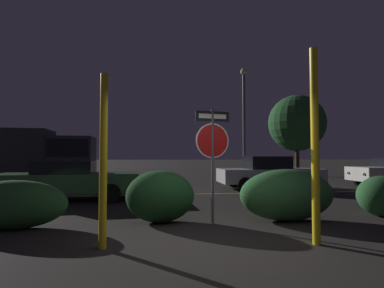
{
  "coord_description": "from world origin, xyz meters",
  "views": [
    {
      "loc": [
        -0.96,
        -4.78,
        1.45
      ],
      "look_at": [
        0.2,
        4.21,
        1.82
      ],
      "focal_mm": 28.0,
      "sensor_mm": 36.0,
      "label": 1
    }
  ],
  "objects_px": {
    "hedge_bush_2": "(287,195)",
    "delivery_truck": "(38,154)",
    "tree_0": "(297,123)",
    "yellow_pole_left": "(103,160)",
    "street_lamp": "(244,113)",
    "stop_sign": "(212,143)",
    "passing_car_1": "(69,180)",
    "hedge_bush_1": "(160,196)",
    "passing_car_2": "(268,173)",
    "yellow_pole_right": "(315,145)",
    "hedge_bush_0": "(14,205)",
    "hedge_bush_3": "(382,196)"
  },
  "relations": [
    {
      "from": "hedge_bush_3",
      "to": "stop_sign",
      "type": "bearing_deg",
      "value": -176.47
    },
    {
      "from": "hedge_bush_0",
      "to": "delivery_truck",
      "type": "distance_m",
      "value": 11.12
    },
    {
      "from": "hedge_bush_2",
      "to": "passing_car_1",
      "type": "xyz_separation_m",
      "value": [
        -5.75,
        3.84,
        0.09
      ]
    },
    {
      "from": "yellow_pole_left",
      "to": "hedge_bush_0",
      "type": "xyz_separation_m",
      "value": [
        -1.98,
        1.54,
        -0.9
      ]
    },
    {
      "from": "hedge_bush_1",
      "to": "hedge_bush_2",
      "type": "relative_size",
      "value": 0.69
    },
    {
      "from": "hedge_bush_2",
      "to": "passing_car_1",
      "type": "distance_m",
      "value": 6.92
    },
    {
      "from": "yellow_pole_right",
      "to": "hedge_bush_1",
      "type": "height_order",
      "value": "yellow_pole_right"
    },
    {
      "from": "delivery_truck",
      "to": "passing_car_1",
      "type": "bearing_deg",
      "value": 24.52
    },
    {
      "from": "passing_car_1",
      "to": "tree_0",
      "type": "xyz_separation_m",
      "value": [
        13.54,
        11.1,
        3.3
      ]
    },
    {
      "from": "hedge_bush_1",
      "to": "yellow_pole_right",
      "type": "bearing_deg",
      "value": -38.27
    },
    {
      "from": "hedge_bush_1",
      "to": "passing_car_1",
      "type": "xyz_separation_m",
      "value": [
        -2.91,
        3.65,
        0.1
      ]
    },
    {
      "from": "hedge_bush_2",
      "to": "delivery_truck",
      "type": "bearing_deg",
      "value": 131.1
    },
    {
      "from": "stop_sign",
      "to": "delivery_truck",
      "type": "bearing_deg",
      "value": 115.28
    },
    {
      "from": "hedge_bush_1",
      "to": "tree_0",
      "type": "height_order",
      "value": "tree_0"
    },
    {
      "from": "hedge_bush_1",
      "to": "passing_car_1",
      "type": "height_order",
      "value": "passing_car_1"
    },
    {
      "from": "passing_car_1",
      "to": "passing_car_2",
      "type": "xyz_separation_m",
      "value": [
        7.83,
        2.47,
        0.05
      ]
    },
    {
      "from": "stop_sign",
      "to": "street_lamp",
      "type": "distance_m",
      "value": 10.77
    },
    {
      "from": "tree_0",
      "to": "hedge_bush_0",
      "type": "bearing_deg",
      "value": -132.12
    },
    {
      "from": "yellow_pole_right",
      "to": "passing_car_2",
      "type": "distance_m",
      "value": 8.5
    },
    {
      "from": "stop_sign",
      "to": "hedge_bush_1",
      "type": "bearing_deg",
      "value": 156.6
    },
    {
      "from": "hedge_bush_3",
      "to": "passing_car_2",
      "type": "bearing_deg",
      "value": 94.14
    },
    {
      "from": "hedge_bush_2",
      "to": "passing_car_2",
      "type": "xyz_separation_m",
      "value": [
        2.08,
        6.31,
        0.14
      ]
    },
    {
      "from": "hedge_bush_1",
      "to": "stop_sign",
      "type": "bearing_deg",
      "value": -13.57
    },
    {
      "from": "yellow_pole_right",
      "to": "street_lamp",
      "type": "xyz_separation_m",
      "value": [
        2.38,
        11.57,
        2.24
      ]
    },
    {
      "from": "stop_sign",
      "to": "hedge_bush_2",
      "type": "relative_size",
      "value": 1.14
    },
    {
      "from": "yellow_pole_right",
      "to": "passing_car_1",
      "type": "height_order",
      "value": "yellow_pole_right"
    },
    {
      "from": "hedge_bush_2",
      "to": "tree_0",
      "type": "height_order",
      "value": "tree_0"
    },
    {
      "from": "hedge_bush_2",
      "to": "delivery_truck",
      "type": "xyz_separation_m",
      "value": [
        -9.15,
        10.49,
        1.01
      ]
    },
    {
      "from": "yellow_pole_left",
      "to": "delivery_truck",
      "type": "xyz_separation_m",
      "value": [
        -5.37,
        12.07,
        0.2
      ]
    },
    {
      "from": "tree_0",
      "to": "delivery_truck",
      "type": "bearing_deg",
      "value": -165.29
    },
    {
      "from": "yellow_pole_right",
      "to": "hedge_bush_0",
      "type": "relative_size",
      "value": 1.57
    },
    {
      "from": "street_lamp",
      "to": "hedge_bush_2",
      "type": "bearing_deg",
      "value": -101.88
    },
    {
      "from": "yellow_pole_left",
      "to": "street_lamp",
      "type": "height_order",
      "value": "street_lamp"
    },
    {
      "from": "yellow_pole_right",
      "to": "hedge_bush_1",
      "type": "relative_size",
      "value": 2.19
    },
    {
      "from": "stop_sign",
      "to": "passing_car_1",
      "type": "xyz_separation_m",
      "value": [
        -4.03,
        3.92,
        -1.06
      ]
    },
    {
      "from": "passing_car_2",
      "to": "passing_car_1",
      "type": "bearing_deg",
      "value": -71.63
    },
    {
      "from": "yellow_pole_right",
      "to": "hedge_bush_2",
      "type": "bearing_deg",
      "value": 79.67
    },
    {
      "from": "hedge_bush_1",
      "to": "hedge_bush_3",
      "type": "distance_m",
      "value": 5.37
    },
    {
      "from": "stop_sign",
      "to": "passing_car_1",
      "type": "relative_size",
      "value": 0.54
    },
    {
      "from": "passing_car_2",
      "to": "tree_0",
      "type": "height_order",
      "value": "tree_0"
    },
    {
      "from": "yellow_pole_right",
      "to": "hedge_bush_2",
      "type": "xyz_separation_m",
      "value": [
        0.33,
        1.79,
        -1.06
      ]
    },
    {
      "from": "hedge_bush_0",
      "to": "street_lamp",
      "type": "distance_m",
      "value": 13.0
    },
    {
      "from": "yellow_pole_left",
      "to": "hedge_bush_1",
      "type": "bearing_deg",
      "value": 62.1
    },
    {
      "from": "delivery_truck",
      "to": "street_lamp",
      "type": "distance_m",
      "value": 11.46
    },
    {
      "from": "street_lamp",
      "to": "yellow_pole_right",
      "type": "bearing_deg",
      "value": -101.64
    },
    {
      "from": "yellow_pole_right",
      "to": "stop_sign",
      "type": "bearing_deg",
      "value": 129.12
    },
    {
      "from": "hedge_bush_2",
      "to": "delivery_truck",
      "type": "relative_size",
      "value": 0.36
    },
    {
      "from": "delivery_truck",
      "to": "hedge_bush_2",
      "type": "bearing_deg",
      "value": 38.55
    },
    {
      "from": "stop_sign",
      "to": "hedge_bush_0",
      "type": "relative_size",
      "value": 1.19
    },
    {
      "from": "hedge_bush_0",
      "to": "hedge_bush_3",
      "type": "xyz_separation_m",
      "value": [
        8.28,
        0.22,
        0.0
      ]
    }
  ]
}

